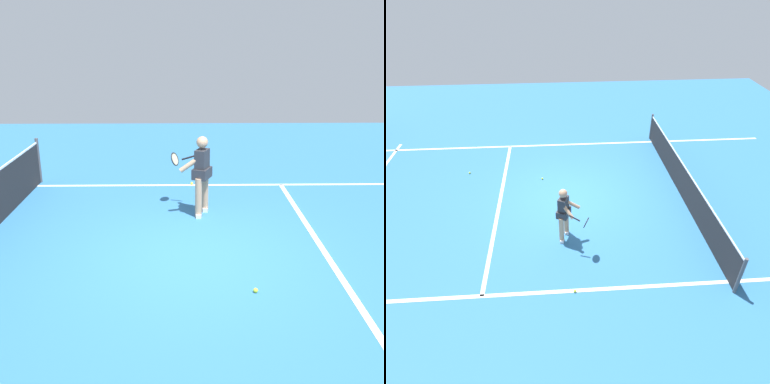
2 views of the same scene
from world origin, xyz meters
The scene contains 6 objects.
ground_plane centered at (0.00, 0.00, 0.00)m, with size 23.45×23.45×0.00m, color teal.
service_line_marking centered at (0.00, -2.10, 0.00)m, with size 7.31×0.10×0.01m, color white.
sideline_right_marking centered at (3.65, 0.00, 0.00)m, with size 0.10×16.04×0.01m, color white.
tennis_player centered at (1.83, -0.15, 0.85)m, with size 1.01×0.85×1.55m.
tennis_ball_near centered at (3.69, -0.01, 0.03)m, with size 0.07×0.07×0.07m, color #D1E533.
tennis_ball_mid centered at (-1.13, -0.80, 0.03)m, with size 0.07×0.07×0.07m, color #D1E533.
Camera 1 is at (-6.63, 0.16, 3.32)m, focal length 43.05 mm.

